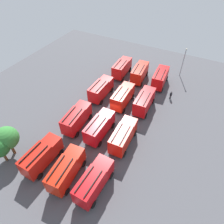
# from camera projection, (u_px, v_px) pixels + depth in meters

# --- Properties ---
(ground_plane) EXTENTS (65.62, 65.62, 0.00)m
(ground_plane) POSITION_uv_depth(u_px,v_px,m) (112.00, 117.00, 40.11)
(ground_plane) COLOR #4C4C51
(fire_truck_0) EXTENTS (7.26, 2.90, 3.88)m
(fire_truck_0) POSITION_uv_depth(u_px,v_px,m) (94.00, 181.00, 28.00)
(fire_truck_0) COLOR red
(fire_truck_0) RESTS_ON ground
(fire_truck_1) EXTENTS (7.30, 3.01, 3.88)m
(fire_truck_1) POSITION_uv_depth(u_px,v_px,m) (123.00, 135.00, 33.90)
(fire_truck_1) COLOR red
(fire_truck_1) RESTS_ON ground
(fire_truck_2) EXTENTS (7.30, 3.00, 3.88)m
(fire_truck_2) POSITION_uv_depth(u_px,v_px,m) (144.00, 101.00, 40.37)
(fire_truck_2) COLOR red
(fire_truck_2) RESTS_ON ground
(fire_truck_3) EXTENTS (7.36, 3.19, 3.88)m
(fire_truck_3) POSITION_uv_depth(u_px,v_px,m) (160.00, 77.00, 46.43)
(fire_truck_3) COLOR red
(fire_truck_3) RESTS_ON ground
(fire_truck_4) EXTENTS (7.39, 3.26, 3.88)m
(fire_truck_4) POSITION_uv_depth(u_px,v_px,m) (66.00, 169.00, 29.29)
(fire_truck_4) COLOR red
(fire_truck_4) RESTS_ON ground
(fire_truck_5) EXTENTS (7.20, 2.75, 3.88)m
(fire_truck_5) POSITION_uv_depth(u_px,v_px,m) (100.00, 127.00, 35.36)
(fire_truck_5) COLOR red
(fire_truck_5) RESTS_ON ground
(fire_truck_6) EXTENTS (7.28, 2.96, 3.88)m
(fire_truck_6) POSITION_uv_depth(u_px,v_px,m) (123.00, 96.00, 41.43)
(fire_truck_6) COLOR red
(fire_truck_6) RESTS_ON ground
(fire_truck_7) EXTENTS (7.39, 3.28, 3.88)m
(fire_truck_7) POSITION_uv_depth(u_px,v_px,m) (140.00, 72.00, 47.97)
(fire_truck_7) COLOR red
(fire_truck_7) RESTS_ON ground
(fire_truck_8) EXTENTS (7.25, 2.88, 3.88)m
(fire_truck_8) POSITION_uv_depth(u_px,v_px,m) (42.00, 155.00, 31.02)
(fire_truck_8) COLOR red
(fire_truck_8) RESTS_ON ground
(fire_truck_9) EXTENTS (7.35, 3.15, 3.88)m
(fire_truck_9) POSITION_uv_depth(u_px,v_px,m) (77.00, 118.00, 36.92)
(fire_truck_9) COLOR red
(fire_truck_9) RESTS_ON ground
(fire_truck_10) EXTENTS (7.22, 2.81, 3.88)m
(fire_truck_10) POSITION_uv_depth(u_px,v_px,m) (101.00, 89.00, 43.25)
(fire_truck_10) COLOR red
(fire_truck_10) RESTS_ON ground
(fire_truck_11) EXTENTS (7.31, 3.05, 3.88)m
(fire_truck_11) POSITION_uv_depth(u_px,v_px,m) (122.00, 68.00, 49.49)
(fire_truck_11) COLOR red
(fire_truck_11) RESTS_ON ground
(firefighter_0) EXTENTS (0.45, 0.48, 1.78)m
(firefighter_0) POSITION_uv_depth(u_px,v_px,m) (171.00, 95.00, 43.63)
(firefighter_0) COLOR black
(firefighter_0) RESTS_ON ground
(firefighter_1) EXTENTS (0.39, 0.48, 1.60)m
(firefighter_1) POSITION_uv_depth(u_px,v_px,m) (89.00, 106.00, 41.12)
(firefighter_1) COLOR black
(firefighter_1) RESTS_ON ground
(tree_1) EXTENTS (3.70, 3.70, 5.74)m
(tree_1) POSITION_uv_depth(u_px,v_px,m) (7.00, 138.00, 31.30)
(tree_1) COLOR brown
(tree_1) RESTS_ON ground
(traffic_cone_0) EXTENTS (0.46, 0.46, 0.66)m
(traffic_cone_0) POSITION_uv_depth(u_px,v_px,m) (62.00, 122.00, 38.75)
(traffic_cone_0) COLOR #F2600C
(traffic_cone_0) RESTS_ON ground
(traffic_cone_1) EXTENTS (0.49, 0.49, 0.70)m
(traffic_cone_1) POSITION_uv_depth(u_px,v_px,m) (117.00, 90.00, 45.82)
(traffic_cone_1) COLOR #F2600C
(traffic_cone_1) RESTS_ON ground
(lamppost) EXTENTS (0.36, 0.36, 7.18)m
(lamppost) POSITION_uv_depth(u_px,v_px,m) (184.00, 60.00, 48.11)
(lamppost) COLOR slate
(lamppost) RESTS_ON ground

